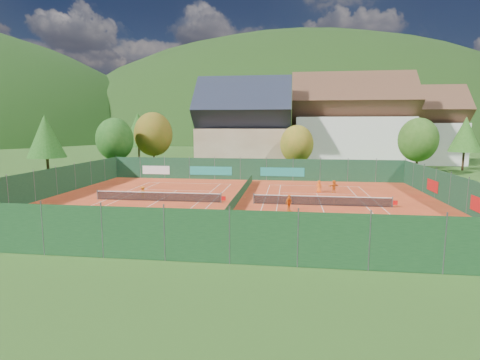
% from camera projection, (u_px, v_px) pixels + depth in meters
% --- Properties ---
extents(ground, '(600.00, 600.00, 0.00)m').
position_uv_depth(ground, '(237.00, 203.00, 36.26)').
color(ground, '#264E18').
rests_on(ground, ground).
extents(clay_pad, '(40.00, 32.00, 0.01)m').
position_uv_depth(clay_pad, '(237.00, 203.00, 36.26)').
color(clay_pad, '#BE3B1B').
rests_on(clay_pad, ground).
extents(court_markings_left, '(11.03, 23.83, 0.00)m').
position_uv_depth(court_markings_left, '(158.00, 201.00, 37.30)').
color(court_markings_left, white).
rests_on(court_markings_left, ground).
extents(court_markings_right, '(11.03, 23.83, 0.00)m').
position_uv_depth(court_markings_right, '(321.00, 205.00, 35.22)').
color(court_markings_right, white).
rests_on(court_markings_right, ground).
extents(tennis_net_left, '(13.30, 0.10, 1.02)m').
position_uv_depth(tennis_net_left, '(159.00, 196.00, 37.21)').
color(tennis_net_left, '#59595B').
rests_on(tennis_net_left, ground).
extents(tennis_net_right, '(13.30, 0.10, 1.02)m').
position_uv_depth(tennis_net_right, '(323.00, 200.00, 35.13)').
color(tennis_net_right, '#59595B').
rests_on(tennis_net_right, ground).
extents(court_divider, '(0.03, 28.80, 1.00)m').
position_uv_depth(court_divider, '(237.00, 198.00, 36.19)').
color(court_divider, '#163D22').
rests_on(court_divider, ground).
extents(fence_north, '(40.00, 0.10, 3.00)m').
position_uv_depth(fence_north, '(250.00, 169.00, 51.80)').
color(fence_north, '#153B24').
rests_on(fence_north, ground).
extents(fence_south, '(40.00, 0.04, 3.00)m').
position_uv_depth(fence_south, '(197.00, 236.00, 20.35)').
color(fence_south, '#153B1B').
rests_on(fence_south, ground).
extents(fence_west, '(0.04, 32.00, 3.00)m').
position_uv_depth(fence_west, '(46.00, 184.00, 38.65)').
color(fence_west, '#163D22').
rests_on(fence_west, ground).
extents(fence_east, '(0.09, 32.00, 3.00)m').
position_uv_depth(fence_east, '(458.00, 193.00, 33.50)').
color(fence_east, '#143722').
rests_on(fence_east, ground).
extents(chalet, '(16.20, 12.00, 16.00)m').
position_uv_depth(chalet, '(244.00, 131.00, 65.14)').
color(chalet, '#C7AE8C').
rests_on(chalet, ground).
extents(hotel_block_a, '(21.60, 11.00, 17.25)m').
position_uv_depth(hotel_block_a, '(351.00, 126.00, 68.45)').
color(hotel_block_a, silver).
rests_on(hotel_block_a, ground).
extents(hotel_block_b, '(17.28, 10.00, 15.50)m').
position_uv_depth(hotel_block_b, '(416.00, 130.00, 74.59)').
color(hotel_block_b, silver).
rests_on(hotel_block_b, ground).
extents(tree_west_front, '(5.72, 5.72, 8.69)m').
position_uv_depth(tree_west_front, '(115.00, 139.00, 57.98)').
color(tree_west_front, '#462D19').
rests_on(tree_west_front, ground).
extents(tree_west_mid, '(6.44, 6.44, 9.78)m').
position_uv_depth(tree_west_mid, '(153.00, 134.00, 63.25)').
color(tree_west_mid, '#442A18').
rests_on(tree_west_mid, ground).
extents(tree_west_back, '(5.60, 5.60, 10.00)m').
position_uv_depth(tree_west_back, '(138.00, 130.00, 71.78)').
color(tree_west_back, '#412A17').
rests_on(tree_west_back, ground).
extents(tree_center, '(5.01, 5.01, 7.60)m').
position_uv_depth(tree_center, '(297.00, 144.00, 56.39)').
color(tree_center, '#432717').
rests_on(tree_center, ground).
extents(tree_east_front, '(5.72, 5.72, 8.69)m').
position_uv_depth(tree_east_front, '(418.00, 140.00, 55.92)').
color(tree_east_front, '#4A341A').
rests_on(tree_east_front, ground).
extents(tree_east_mid, '(5.04, 5.04, 9.00)m').
position_uv_depth(tree_east_mid, '(465.00, 134.00, 62.37)').
color(tree_east_mid, '#412B17').
rests_on(tree_east_mid, ground).
extents(tree_west_side, '(5.04, 5.04, 9.00)m').
position_uv_depth(tree_west_side, '(46.00, 136.00, 50.81)').
color(tree_west_side, '#422B17').
rests_on(tree_west_side, ground).
extents(tree_east_back, '(7.15, 7.15, 10.86)m').
position_uv_depth(tree_east_back, '(401.00, 130.00, 71.17)').
color(tree_east_back, '#462A19').
rests_on(tree_east_back, ground).
extents(mountain_backdrop, '(820.00, 530.00, 242.00)m').
position_uv_depth(mountain_backdrop, '(322.00, 193.00, 267.29)').
color(mountain_backdrop, black).
rests_on(mountain_backdrop, ground).
extents(ball_hopper, '(0.34, 0.34, 0.80)m').
position_uv_depth(ball_hopper, '(388.00, 233.00, 24.28)').
color(ball_hopper, slate).
rests_on(ball_hopper, ground).
extents(loose_ball_0, '(0.07, 0.07, 0.07)m').
position_uv_depth(loose_ball_0, '(123.00, 223.00, 28.76)').
color(loose_ball_0, '#CCD833').
rests_on(loose_ball_0, ground).
extents(loose_ball_1, '(0.07, 0.07, 0.07)m').
position_uv_depth(loose_ball_1, '(292.00, 235.00, 25.56)').
color(loose_ball_1, '#CCD833').
rests_on(loose_ball_1, ground).
extents(loose_ball_2, '(0.07, 0.07, 0.07)m').
position_uv_depth(loose_ball_2, '(245.00, 198.00, 39.02)').
color(loose_ball_2, '#CCD833').
rests_on(loose_ball_2, ground).
extents(player_left_near, '(0.48, 0.34, 1.22)m').
position_uv_depth(player_left_near, '(101.00, 221.00, 27.02)').
color(player_left_near, '#FB5A16').
rests_on(player_left_near, ground).
extents(player_left_mid, '(0.92, 0.87, 1.49)m').
position_uv_depth(player_left_mid, '(136.00, 218.00, 27.29)').
color(player_left_mid, '#FE5416').
rests_on(player_left_mid, ground).
extents(player_left_far, '(0.92, 0.61, 1.33)m').
position_uv_depth(player_left_far, '(143.00, 193.00, 38.36)').
color(player_left_far, orange).
rests_on(player_left_far, ground).
extents(player_right_near, '(0.82, 0.93, 1.51)m').
position_uv_depth(player_right_near, '(289.00, 203.00, 32.77)').
color(player_right_near, orange).
rests_on(player_right_near, ground).
extents(player_right_far_a, '(0.73, 0.53, 1.38)m').
position_uv_depth(player_right_far_a, '(319.00, 186.00, 42.04)').
color(player_right_far_a, orange).
rests_on(player_right_far_a, ground).
extents(player_right_far_b, '(1.38, 0.99, 1.43)m').
position_uv_depth(player_right_far_b, '(334.00, 186.00, 41.89)').
color(player_right_far_b, orange).
rests_on(player_right_far_b, ground).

